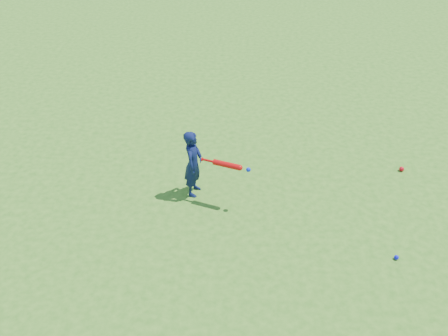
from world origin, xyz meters
The scene contains 5 objects.
ground centered at (0.00, 0.00, 0.00)m, with size 80.00×80.00×0.00m, color #37771C.
child centered at (-0.61, 0.17, 0.55)m, with size 0.40×0.26×1.10m, color #0E1742.
ground_ball_red centered at (2.79, 0.86, 0.04)m, with size 0.08×0.08×0.08m, color red.
ground_ball_blue centered at (2.20, -1.19, 0.03)m, with size 0.06×0.06×0.06m, color #0D0DE9.
bat_swing centered at (-0.07, -0.07, 0.70)m, with size 0.73×0.31×0.09m.
Camera 1 is at (0.05, -5.99, 4.84)m, focal length 40.00 mm.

